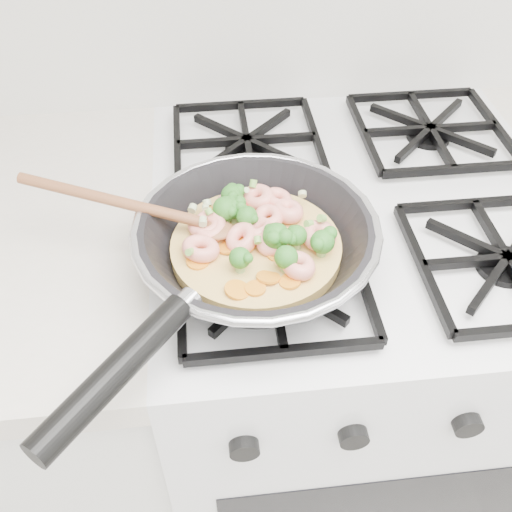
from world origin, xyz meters
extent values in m
cube|color=white|center=(0.00, 1.70, 0.45)|extent=(0.60, 0.60, 0.90)
cube|color=black|center=(0.00, 1.70, 0.91)|extent=(0.56, 0.56, 0.02)
torus|color=#BABAC1|center=(-0.17, 1.58, 0.98)|extent=(0.30, 0.30, 0.01)
cylinder|color=black|center=(-0.32, 1.39, 0.98)|extent=(0.15, 0.17, 0.03)
cylinder|color=#DDB660|center=(-0.17, 1.58, 0.94)|extent=(0.21, 0.21, 0.02)
ellipsoid|color=brown|center=(-0.21, 1.59, 0.96)|extent=(0.05, 0.05, 0.01)
cylinder|color=brown|center=(-0.34, 1.64, 0.99)|extent=(0.23, 0.09, 0.04)
torus|color=#FAA893|center=(-0.23, 1.56, 0.96)|extent=(0.06, 0.06, 0.02)
torus|color=#FAA893|center=(-0.16, 1.59, 0.96)|extent=(0.06, 0.06, 0.03)
torus|color=#FAA893|center=(-0.15, 1.57, 0.96)|extent=(0.06, 0.06, 0.03)
torus|color=#FAA893|center=(-0.22, 1.60, 0.96)|extent=(0.05, 0.05, 0.02)
torus|color=#FAA893|center=(-0.15, 1.65, 0.96)|extent=(0.07, 0.07, 0.03)
torus|color=#FAA893|center=(-0.12, 1.52, 0.96)|extent=(0.06, 0.06, 0.02)
torus|color=#FAA893|center=(-0.12, 1.62, 0.96)|extent=(0.06, 0.06, 0.02)
torus|color=#FAA893|center=(-0.22, 1.60, 0.96)|extent=(0.04, 0.05, 0.02)
torus|color=#FAA893|center=(-0.18, 1.58, 0.96)|extent=(0.06, 0.06, 0.03)
torus|color=#FAA893|center=(-0.13, 1.64, 0.96)|extent=(0.06, 0.06, 0.02)
torus|color=#FAA893|center=(-0.09, 1.57, 0.96)|extent=(0.07, 0.07, 0.03)
torus|color=#FAA893|center=(-0.19, 1.64, 0.96)|extent=(0.06, 0.06, 0.03)
torus|color=#FAA893|center=(-0.15, 1.61, 0.96)|extent=(0.06, 0.05, 0.02)
ellipsoid|color=#367D29|center=(-0.19, 1.53, 0.97)|extent=(0.03, 0.03, 0.03)
ellipsoid|color=#367D29|center=(-0.12, 1.56, 0.97)|extent=(0.03, 0.03, 0.03)
ellipsoid|color=#367D29|center=(-0.14, 1.53, 0.97)|extent=(0.04, 0.04, 0.03)
ellipsoid|color=#367D29|center=(-0.17, 1.60, 0.97)|extent=(0.03, 0.03, 0.03)
ellipsoid|color=#367D29|center=(-0.14, 1.56, 0.97)|extent=(0.04, 0.04, 0.03)
ellipsoid|color=#367D29|center=(-0.19, 1.65, 0.97)|extent=(0.04, 0.04, 0.03)
ellipsoid|color=#367D29|center=(-0.20, 1.62, 0.97)|extent=(0.04, 0.04, 0.03)
ellipsoid|color=#367D29|center=(-0.09, 1.55, 0.97)|extent=(0.04, 0.04, 0.03)
ellipsoid|color=#367D29|center=(-0.19, 1.62, 0.97)|extent=(0.04, 0.04, 0.03)
cylinder|color=orange|center=(-0.19, 1.50, 0.95)|extent=(0.03, 0.03, 0.00)
cylinder|color=orange|center=(-0.24, 1.55, 0.95)|extent=(0.04, 0.04, 0.00)
cylinder|color=orange|center=(-0.13, 1.51, 0.95)|extent=(0.03, 0.03, 0.00)
cylinder|color=orange|center=(-0.18, 1.65, 0.95)|extent=(0.04, 0.04, 0.01)
cylinder|color=orange|center=(-0.19, 1.66, 0.95)|extent=(0.04, 0.04, 0.01)
cylinder|color=orange|center=(-0.15, 1.63, 0.95)|extent=(0.04, 0.04, 0.01)
cylinder|color=orange|center=(-0.17, 1.50, 0.95)|extent=(0.03, 0.03, 0.00)
cylinder|color=orange|center=(-0.14, 1.60, 0.95)|extent=(0.04, 0.04, 0.01)
cylinder|color=orange|center=(-0.20, 1.57, 0.95)|extent=(0.03, 0.03, 0.01)
cylinder|color=orange|center=(-0.16, 1.52, 0.95)|extent=(0.04, 0.04, 0.01)
cylinder|color=orange|center=(-0.18, 1.57, 0.95)|extent=(0.04, 0.04, 0.01)
cylinder|color=orange|center=(-0.15, 1.57, 0.95)|extent=(0.03, 0.03, 0.01)
cylinder|color=orange|center=(-0.21, 1.64, 0.95)|extent=(0.04, 0.04, 0.01)
cylinder|color=orange|center=(-0.14, 1.56, 0.95)|extent=(0.03, 0.03, 0.01)
cylinder|color=#73AD45|center=(-0.22, 1.61, 0.98)|extent=(0.01, 0.01, 0.01)
cylinder|color=#B6C78C|center=(-0.22, 1.63, 0.97)|extent=(0.01, 0.01, 0.01)
cylinder|color=#B6C78C|center=(-0.24, 1.63, 0.97)|extent=(0.01, 0.01, 0.01)
cylinder|color=#73AD45|center=(-0.10, 1.58, 0.98)|extent=(0.01, 0.01, 0.01)
cylinder|color=#B6C78C|center=(-0.22, 1.64, 0.97)|extent=(0.01, 0.01, 0.01)
cylinder|color=#73AD45|center=(-0.09, 1.58, 0.98)|extent=(0.01, 0.01, 0.01)
cylinder|color=#B6C78C|center=(-0.17, 1.65, 0.98)|extent=(0.01, 0.01, 0.01)
cylinder|color=#73AD45|center=(-0.17, 1.56, 0.97)|extent=(0.01, 0.01, 0.01)
cylinder|color=#B6C78C|center=(-0.10, 1.64, 0.97)|extent=(0.01, 0.01, 0.01)
cylinder|color=#73AD45|center=(-0.24, 1.55, 0.97)|extent=(0.01, 0.01, 0.01)
cylinder|color=#73AD45|center=(-0.24, 1.61, 0.97)|extent=(0.01, 0.01, 0.01)
cylinder|color=#B6C78C|center=(-0.13, 1.52, 0.97)|extent=(0.01, 0.01, 0.01)
cylinder|color=#B6C78C|center=(-0.09, 1.57, 0.97)|extent=(0.01, 0.01, 0.01)
cylinder|color=#73AD45|center=(-0.16, 1.66, 0.98)|extent=(0.01, 0.01, 0.01)
cylinder|color=#B6C78C|center=(-0.23, 1.60, 0.98)|extent=(0.01, 0.01, 0.01)
camera|label=1|loc=(-0.22, 1.07, 1.43)|focal=40.58mm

